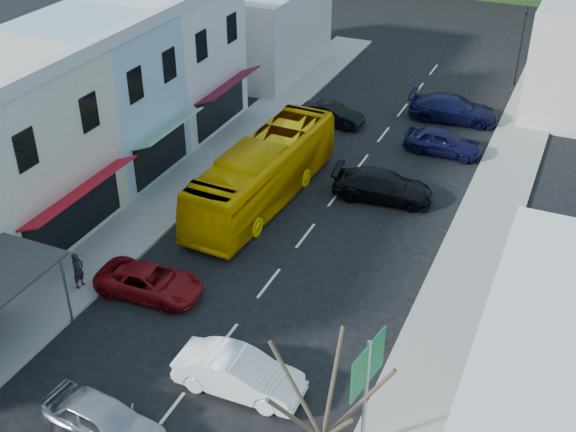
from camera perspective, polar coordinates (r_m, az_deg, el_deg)
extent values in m
plane|color=black|center=(27.77, -5.10, -9.85)|extent=(120.00, 120.00, 0.00)
cube|color=gray|center=(37.98, -7.93, 2.57)|extent=(3.00, 52.00, 0.15)
cube|color=gray|center=(33.53, 14.66, -2.54)|extent=(3.00, 52.00, 0.15)
cube|color=beige|center=(34.33, -21.68, 4.60)|extent=(7.00, 8.00, 8.00)
cube|color=#A50D19|center=(32.16, -16.07, 1.91)|extent=(1.30, 6.80, 0.08)
cube|color=#8FB0BD|center=(39.00, -14.75, 9.01)|extent=(7.00, 6.00, 8.00)
cube|color=#195926|center=(37.10, -9.47, 6.85)|extent=(1.30, 5.10, 0.08)
cube|color=silver|center=(43.89, -9.62, 12.13)|extent=(7.00, 7.00, 8.00)
cube|color=maroon|center=(42.21, -4.73, 10.30)|extent=(1.30, 5.95, 0.08)
cube|color=#B7B2A8|center=(52.60, -2.77, 14.65)|extent=(8.00, 10.00, 6.00)
imported|color=#F3B502|center=(35.52, -1.96, 3.41)|extent=(3.00, 11.70, 3.10)
imported|color=#AEAFB3|center=(24.62, -14.36, -15.44)|extent=(4.55, 2.21, 1.40)
imported|color=white|center=(25.42, -3.89, -12.39)|extent=(4.45, 1.92, 1.40)
imported|color=maroon|center=(30.03, -10.90, -5.00)|extent=(4.71, 2.19, 1.40)
imported|color=black|center=(36.37, 7.51, 2.33)|extent=(4.68, 2.34, 1.40)
imported|color=black|center=(41.47, 12.15, 5.73)|extent=(4.45, 1.93, 1.40)
imported|color=black|center=(44.27, 3.44, 8.10)|extent=(4.50, 2.07, 1.40)
imported|color=black|center=(45.83, 12.91, 8.19)|extent=(4.66, 2.27, 1.40)
imported|color=black|center=(30.82, -16.27, -4.06)|extent=(0.42, 0.62, 1.70)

